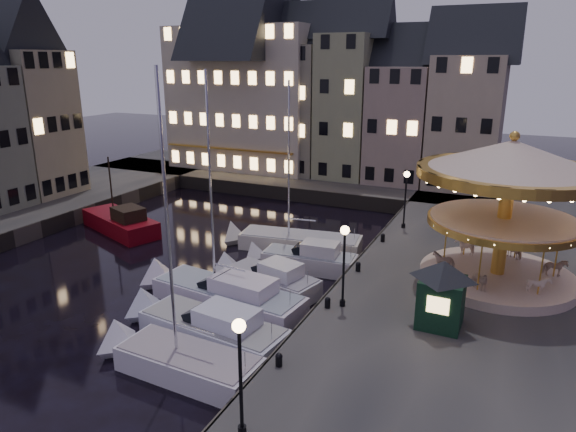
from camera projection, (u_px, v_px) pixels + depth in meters
The scene contains 30 objects.
ground at pixel (210, 309), 27.81m from camera, with size 160.00×160.00×0.00m, color black.
quay_east at pixel (494, 302), 27.22m from camera, with size 16.00×56.00×1.30m, color #474442.
quay_north at pixel (290, 179), 55.12m from camera, with size 44.00×12.00×1.30m, color #474442.
quaywall_e at pixel (350, 276), 30.42m from camera, with size 0.15×44.00×1.30m, color #47423A.
quaywall_n at pixel (283, 193), 49.12m from camera, with size 48.00×0.15×1.30m, color #47423A.
quaywall_w at pixel (11, 240), 36.56m from camera, with size 0.15×44.00×1.30m, color #47423A.
streetlamp_a at pixel (240, 361), 15.94m from camera, with size 0.44×0.44×4.17m.
streetlamp_b at pixel (344, 255), 24.61m from camera, with size 0.44×0.44×4.17m.
streetlamp_c at pixel (406, 191), 36.33m from camera, with size 0.44×0.44×4.17m.
bollard_a at pixel (279, 359), 20.36m from camera, with size 0.30×0.30×0.57m.
bollard_b at pixel (328, 302), 25.13m from camera, with size 0.30×0.30×0.57m.
bollard_c at pixel (358, 266), 29.47m from camera, with size 0.30×0.30×0.57m.
bollard_d at pixel (383, 237), 34.24m from camera, with size 0.30×0.30×0.57m.
townhouse_na at pixel (207, 106), 59.37m from camera, with size 5.50×8.00×12.80m.
townhouse_nb at pixel (248, 103), 57.04m from camera, with size 6.16×8.00×13.80m.
townhouse_nc at pixel (298, 100), 54.47m from camera, with size 6.82×8.00×14.80m.
townhouse_nd at pixel (350, 97), 52.02m from camera, with size 5.50×8.00×15.80m.
townhouse_ne at pixel (402, 114), 50.28m from camera, with size 6.16×8.00×12.80m.
townhouse_nf at pixel (467, 112), 47.71m from camera, with size 6.82×8.00×13.80m.
townhouse_wc at pixel (25, 112), 45.23m from camera, with size 8.80×5.50×14.20m.
hotel_corner at pixel (248, 89), 56.58m from camera, with size 17.60×9.00×16.80m.
motorboat_a at pixel (178, 361), 22.11m from camera, with size 7.39×2.72×12.32m.
motorboat_b at pixel (207, 327), 24.68m from camera, with size 8.55×3.36×2.15m.
motorboat_c at pixel (222, 294), 28.12m from camera, with size 9.93×3.65×13.13m.
motorboat_d at pixel (266, 279), 30.05m from camera, with size 6.85×3.66×2.15m.
motorboat_e at pixel (303, 260), 32.99m from camera, with size 7.07×2.49×2.15m.
motorboat_f at pixel (292, 242), 36.50m from camera, with size 9.63×3.79×12.74m.
red_fishing_boat at pixel (121, 223), 40.02m from camera, with size 8.14×5.24×6.01m.
carousel at pixel (509, 185), 26.62m from camera, with size 9.41×9.41×8.24m.
ticket_kiosk at pixel (443, 282), 22.95m from camera, with size 3.07×3.07×3.60m.
Camera 1 is at (14.38, -21.00, 13.02)m, focal length 32.00 mm.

